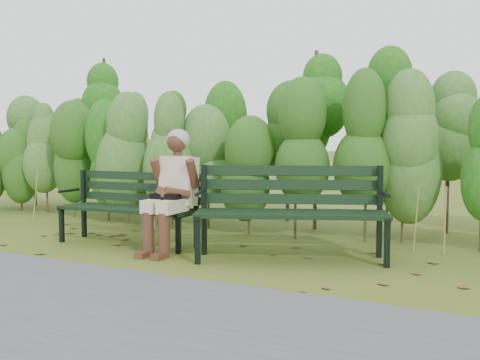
% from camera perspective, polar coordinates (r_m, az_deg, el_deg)
% --- Properties ---
extents(ground, '(80.00, 80.00, 0.00)m').
position_cam_1_polar(ground, '(5.71, -1.63, -7.76)').
color(ground, '#405418').
extents(footpath, '(60.00, 2.50, 0.01)m').
position_cam_1_polar(footpath, '(4.00, -17.54, -13.27)').
color(footpath, '#474749').
rests_on(footpath, ground).
extents(hedge_band, '(11.04, 1.67, 2.42)m').
position_cam_1_polar(hedge_band, '(7.27, 5.51, 4.81)').
color(hedge_band, '#47381E').
rests_on(hedge_band, ground).
extents(leaf_litter, '(5.47, 2.24, 0.01)m').
position_cam_1_polar(leaf_litter, '(5.62, -3.68, -7.94)').
color(leaf_litter, brown).
rests_on(leaf_litter, ground).
extents(bench_left, '(1.64, 0.61, 0.81)m').
position_cam_1_polar(bench_left, '(6.45, -10.96, -2.16)').
color(bench_left, black).
rests_on(bench_left, ground).
extents(bench_right, '(1.93, 1.26, 0.92)m').
position_cam_1_polar(bench_right, '(5.55, 5.20, -2.46)').
color(bench_right, black).
rests_on(bench_right, ground).
extents(seated_woman, '(0.54, 0.79, 1.29)m').
position_cam_1_polar(seated_woman, '(5.93, -6.89, -0.39)').
color(seated_woman, beige).
rests_on(seated_woman, ground).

